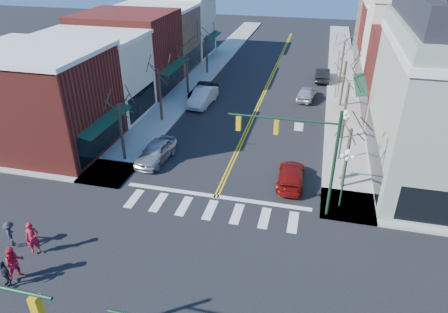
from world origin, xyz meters
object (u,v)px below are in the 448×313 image
Objects in this scene: car_left_far at (203,91)px; car_right_mid at (306,93)px; pedestrian_dark_b at (11,234)px; pedestrian_dark_a at (5,273)px; car_right_near at (291,176)px; car_right_far at (322,75)px; lamppost_corner at (345,169)px; car_left_near at (156,152)px; car_left_mid at (203,97)px; pedestrian_red_b at (15,263)px; lamppost_midblock at (344,127)px; pedestrian_red_a at (33,238)px.

car_left_far reaches higher than car_right_mid.
pedestrian_dark_a is at bearing 172.50° from pedestrian_dark_b.
pedestrian_dark_b reaches higher than car_right_near.
lamppost_corner is at bearing 92.44° from car_right_far.
car_left_near is 3.07× the size of pedestrian_dark_a.
car_right_mid is at bearing 99.74° from lamppost_corner.
pedestrian_dark_a is 3.19m from pedestrian_dark_b.
car_right_far is (1.50, 24.78, 0.12)m from car_right_near.
pedestrian_dark_b is at bearing -96.03° from car_left_mid.
pedestrian_dark_b is (-4.20, -24.08, 0.09)m from car_left_mid.
pedestrian_dark_a is (-0.19, -0.56, -0.21)m from pedestrian_red_b.
car_right_mid is 2.21× the size of pedestrian_red_b.
car_left_near is 12.17m from pedestrian_dark_b.
car_right_near is 17.62m from car_right_mid.
pedestrian_dark_b is (-1.97, 2.09, -0.17)m from pedestrian_red_b.
car_right_mid is at bearing 25.17° from car_left_mid.
car_right_near is (10.60, -13.49, -0.20)m from car_left_mid.
car_left_far is at bearing 129.30° from lamppost_corner.
car_right_near is at bearing -47.98° from car_left_mid.
pedestrian_dark_a is at bearing -146.08° from lamppost_corner.
pedestrian_red_b is (-12.83, -12.67, 0.46)m from car_right_near.
car_right_near is at bearing -95.93° from pedestrian_dark_b.
pedestrian_red_b reaches higher than car_left_near.
pedestrian_dark_b is (-18.20, -8.40, -2.01)m from lamppost_corner.
car_left_far is 28.37m from pedestrian_red_b.
car_left_far is at bearing -55.55° from car_right_near.
pedestrian_dark_b is at bearing 77.21° from pedestrian_red_b.
lamppost_corner reaches higher than pedestrian_dark_a.
car_right_far reaches higher than car_left_far.
pedestrian_red_b is at bearing 73.72° from car_right_mid.
pedestrian_dark_b is (-18.20, -14.90, -2.01)m from lamppost_midblock.
pedestrian_dark_b is (-1.62, 0.19, -0.18)m from pedestrian_red_a.
car_left_mid is 3.26× the size of pedestrian_dark_b.
car_right_mid is 32.90m from pedestrian_red_b.
lamppost_corner reaches higher than car_left_near.
car_left_mid is 1.21× the size of car_right_mid.
pedestrian_red_b is at bearing 88.43° from pedestrian_dark_a.
lamppost_corner is at bearing 51.44° from pedestrian_dark_a.
lamppost_corner reaches higher than car_right_far.
car_left_mid is 2.68× the size of pedestrian_red_b.
car_left_near is at bearing 47.57° from pedestrian_red_a.
car_left_near is 0.90× the size of car_left_mid.
car_left_near is 11.92m from pedestrian_red_a.
car_left_near is 26.84m from car_right_far.
lamppost_midblock reaches higher than pedestrian_red_a.
lamppost_midblock is at bearing 11.84° from pedestrian_red_a.
car_left_mid is 0.99× the size of car_left_far.
car_left_far is (-14.60, 11.34, -2.23)m from lamppost_midblock.
lamppost_midblock is 14.68m from car_left_near.
car_left_near is 2.94× the size of pedestrian_dark_b.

